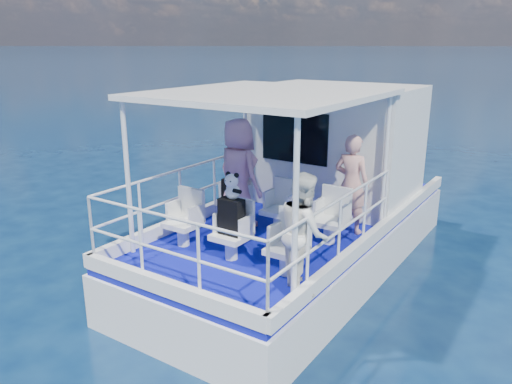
# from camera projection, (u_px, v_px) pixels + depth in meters

# --- Properties ---
(ground) EXTENTS (2000.00, 2000.00, 0.00)m
(ground) POSITION_uv_depth(u_px,v_px,m) (272.00, 286.00, 8.23)
(ground) COLOR #081E40
(ground) RESTS_ON ground
(hull) EXTENTS (3.00, 7.00, 1.60)m
(hull) POSITION_uv_depth(u_px,v_px,m) (301.00, 264.00, 9.03)
(hull) COLOR white
(hull) RESTS_ON ground
(deck) EXTENTS (2.90, 6.90, 0.10)m
(deck) POSITION_uv_depth(u_px,v_px,m) (302.00, 220.00, 8.78)
(deck) COLOR #0A0D8C
(deck) RESTS_ON hull
(cabin) EXTENTS (2.85, 2.00, 2.20)m
(cabin) POSITION_uv_depth(u_px,v_px,m) (336.00, 144.00, 9.49)
(cabin) COLOR white
(cabin) RESTS_ON deck
(canopy) EXTENTS (3.00, 3.20, 0.08)m
(canopy) POSITION_uv_depth(u_px,v_px,m) (266.00, 94.00, 7.17)
(canopy) COLOR white
(canopy) RESTS_ON cabin
(canopy_posts) EXTENTS (2.77, 2.97, 2.20)m
(canopy_posts) POSITION_uv_depth(u_px,v_px,m) (264.00, 171.00, 7.46)
(canopy_posts) COLOR white
(canopy_posts) RESTS_ON deck
(railings) EXTENTS (2.84, 3.59, 1.00)m
(railings) POSITION_uv_depth(u_px,v_px,m) (252.00, 215.00, 7.37)
(railings) COLOR white
(railings) RESTS_ON deck
(seat_port_fwd) EXTENTS (0.48, 0.46, 0.38)m
(seat_port_fwd) POSITION_uv_depth(u_px,v_px,m) (234.00, 210.00, 8.55)
(seat_port_fwd) COLOR white
(seat_port_fwd) RESTS_ON deck
(seat_center_fwd) EXTENTS (0.48, 0.46, 0.38)m
(seat_center_fwd) POSITION_uv_depth(u_px,v_px,m) (279.00, 220.00, 8.08)
(seat_center_fwd) COLOR white
(seat_center_fwd) RESTS_ON deck
(seat_stbd_fwd) EXTENTS (0.48, 0.46, 0.38)m
(seat_stbd_fwd) POSITION_uv_depth(u_px,v_px,m) (329.00, 231.00, 7.60)
(seat_stbd_fwd) COLOR white
(seat_stbd_fwd) RESTS_ON deck
(seat_port_aft) EXTENTS (0.48, 0.46, 0.38)m
(seat_port_aft) POSITION_uv_depth(u_px,v_px,m) (183.00, 233.00, 7.52)
(seat_port_aft) COLOR white
(seat_port_aft) RESTS_ON deck
(seat_center_aft) EXTENTS (0.48, 0.46, 0.38)m
(seat_center_aft) POSITION_uv_depth(u_px,v_px,m) (231.00, 246.00, 7.04)
(seat_center_aft) COLOR white
(seat_center_aft) RESTS_ON deck
(seat_stbd_aft) EXTENTS (0.48, 0.46, 0.38)m
(seat_stbd_aft) POSITION_uv_depth(u_px,v_px,m) (286.00, 261.00, 6.56)
(seat_stbd_aft) COLOR white
(seat_stbd_aft) RESTS_ON deck
(passenger_port_fwd) EXTENTS (0.78, 0.65, 1.81)m
(passenger_port_fwd) POSITION_uv_depth(u_px,v_px,m) (238.00, 174.00, 8.12)
(passenger_port_fwd) COLOR pink
(passenger_port_fwd) RESTS_ON deck
(passenger_stbd_fwd) EXTENTS (0.59, 0.40, 1.60)m
(passenger_stbd_fwd) POSITION_uv_depth(u_px,v_px,m) (351.00, 184.00, 7.90)
(passenger_stbd_fwd) COLOR #E19B91
(passenger_stbd_fwd) RESTS_ON deck
(passenger_stbd_aft) EXTENTS (0.90, 0.91, 1.48)m
(passenger_stbd_aft) POSITION_uv_depth(u_px,v_px,m) (303.00, 232.00, 6.05)
(passenger_stbd_aft) COLOR white
(passenger_stbd_aft) RESTS_ON deck
(backpack_port) EXTENTS (0.29, 0.16, 0.38)m
(backpack_port) POSITION_uv_depth(u_px,v_px,m) (231.00, 190.00, 8.39)
(backpack_port) COLOR black
(backpack_port) RESTS_ON seat_port_fwd
(backpack_center) EXTENTS (0.34, 0.19, 0.51)m
(backpack_center) POSITION_uv_depth(u_px,v_px,m) (231.00, 217.00, 6.89)
(backpack_center) COLOR black
(backpack_center) RESTS_ON seat_center_aft
(compact_camera) EXTENTS (0.09, 0.06, 0.06)m
(compact_camera) POSITION_uv_depth(u_px,v_px,m) (232.00, 178.00, 8.32)
(compact_camera) COLOR black
(compact_camera) RESTS_ON backpack_port
(panda) EXTENTS (0.24, 0.20, 0.37)m
(panda) POSITION_uv_depth(u_px,v_px,m) (232.00, 186.00, 6.79)
(panda) COLOR white
(panda) RESTS_ON backpack_center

